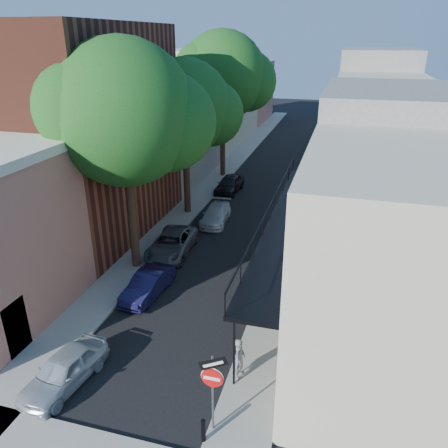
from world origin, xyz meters
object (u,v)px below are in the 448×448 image
Objects in this scene: parked_car_b at (148,284)px; pedestrian at (240,358)px; sign_post at (213,381)px; oak_near at (135,116)px; parked_car_e at (229,184)px; parked_car_c at (172,244)px; bollard at (203,430)px; oak_far at (229,77)px; parked_car_d at (216,214)px; parked_car_a at (64,370)px; oak_mid at (191,109)px.

pedestrian is at bearing -32.74° from parked_car_b.
sign_post is 12.77m from oak_near.
parked_car_c is at bearing -88.30° from parked_car_e.
oak_near reaches higher than bollard.
oak_far is 21.14m from parked_car_b.
sign_post reaches higher than bollard.
sign_post is at bearing 169.07° from pedestrian.
parked_car_d is at bearing 91.36° from parked_car_b.
sign_post is 16.65m from parked_car_d.
sign_post is at bearing 1.57° from parked_car_a.
oak_near is (-6.37, 9.76, 7.36)m from bollard.
sign_post is 27.80m from oak_far.
pedestrian is at bearing -58.42° from parked_car_c.
parked_car_c is at bearing 98.20° from parked_car_a.
oak_near reaches higher than pedestrian.
oak_mid is at bearing 102.44° from parked_car_b.
bollard is 2.97m from pedestrian.
pedestrian reaches higher than parked_car_a.
oak_far is 3.38× the size of parked_car_b.
pedestrian is (4.84, -13.50, 0.35)m from parked_car_d.
pedestrian reaches higher than parked_car_e.
parked_car_c is (-0.52, 4.29, 0.04)m from parked_car_b.
parked_car_c reaches higher than parked_car_b.
oak_mid is 2.90× the size of parked_car_b.
parked_car_e is at bearing 95.40° from parked_car_b.
bollard is 0.07× the size of oak_far.
oak_mid is 6.92m from parked_car_d.
oak_mid is at bearing 100.95° from parked_car_a.
parked_car_d is at bearing 74.15° from parked_car_c.
parked_car_c is (0.82, 1.65, -7.26)m from oak_near.
sign_post is 0.77× the size of parked_car_e.
pedestrian reaches higher than parked_car_b.
parked_car_b is at bearing -86.14° from oak_far.
oak_near is at bearing 125.09° from sign_post.
sign_post is at bearing -72.67° from parked_car_e.
bollard is at bearing -73.33° from parked_car_e.
parked_car_e is (0.40, 11.07, 0.04)m from parked_car_c.
oak_mid is 2.64× the size of parked_car_d.
parked_car_c is (-5.54, 11.40, 0.10)m from bollard.
oak_far reaches higher than oak_mid.
parked_car_e is (-5.14, 22.48, 0.14)m from bollard.
parked_car_e is 20.34m from pedestrian.
oak_far is at bearing 103.91° from sign_post.
parked_car_a is 1.02× the size of parked_car_b.
parked_car_b is (0.40, 6.06, -0.03)m from parked_car_a.
parked_car_e is 2.46× the size of pedestrian.
bollard is 17.00m from parked_car_d.
pedestrian is at bearing 25.22° from parked_car_a.
parked_car_b is (-5.19, 6.64, -1.46)m from sign_post.
oak_far is at bearing 103.35° from bollard.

